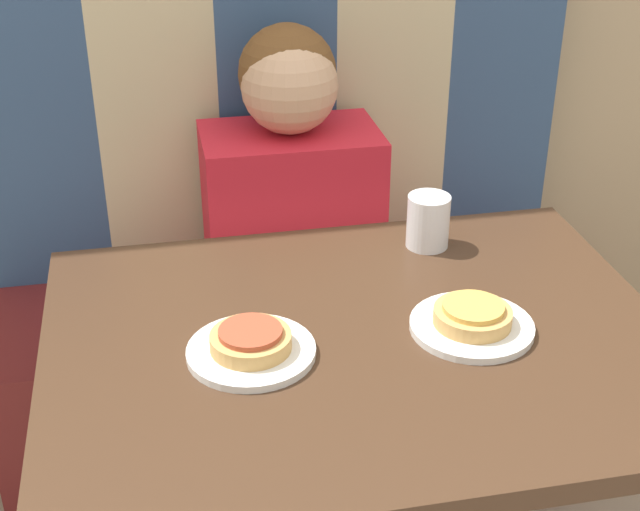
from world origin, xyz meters
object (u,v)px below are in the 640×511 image
(person, at_px, (291,174))
(drinking_cup, at_px, (428,221))
(plate_right, at_px, (472,326))
(pizza_left, at_px, (251,340))
(plate_left, at_px, (251,351))
(pizza_right, at_px, (473,315))

(person, relative_size, drinking_cup, 6.25)
(plate_right, height_order, pizza_left, pizza_left)
(person, distance_m, plate_left, 0.67)
(plate_left, distance_m, pizza_left, 0.02)
(plate_left, relative_size, drinking_cup, 1.97)
(pizza_left, distance_m, pizza_right, 0.34)
(plate_left, xyz_separation_m, plate_right, (0.34, 0.00, 0.00))
(person, xyz_separation_m, plate_left, (-0.17, -0.65, 0.00))
(drinking_cup, bearing_deg, plate_right, -93.38)
(plate_right, xyz_separation_m, pizza_right, (-0.00, 0.00, 0.02))
(person, bearing_deg, pizza_right, -75.25)
(pizza_right, distance_m, drinking_cup, 0.28)
(person, xyz_separation_m, plate_right, (0.17, -0.65, 0.00))
(person, bearing_deg, pizza_left, -104.75)
(plate_right, height_order, pizza_right, pizza_right)
(plate_left, relative_size, pizza_right, 1.59)
(person, distance_m, drinking_cup, 0.41)
(plate_left, distance_m, plate_right, 0.34)
(pizza_left, bearing_deg, plate_left, 180.00)
(person, distance_m, plate_right, 0.67)
(plate_left, bearing_deg, pizza_right, 0.00)
(pizza_left, relative_size, pizza_right, 1.00)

